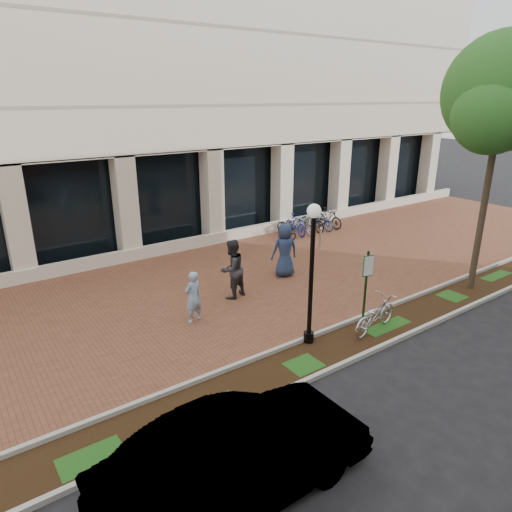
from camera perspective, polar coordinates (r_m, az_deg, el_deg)
ground at (r=16.40m, az=-2.65°, el=-3.50°), size 120.00×120.00×0.00m
brick_plaza at (r=16.39m, az=-2.65°, el=-3.49°), size 40.00×9.00×0.01m
planting_strip at (r=12.75m, az=10.54°, el=-10.91°), size 40.00×1.50×0.01m
curb_plaza_side at (r=13.18m, az=8.20°, el=-9.43°), size 40.00×0.12×0.12m
curb_street_side at (r=12.30m, az=13.10°, el=-12.04°), size 40.00×0.12×0.12m
near_office_building at (r=24.86m, az=-17.97°, el=27.06°), size 40.00×12.12×16.00m
parking_sign at (r=13.09m, az=13.65°, el=-2.96°), size 0.34×0.07×2.37m
lamppost at (r=11.86m, az=6.97°, el=-1.40°), size 0.36×0.36×3.86m
street_tree at (r=16.65m, az=28.37°, el=16.77°), size 4.33×3.61×8.29m
locked_bicycle at (r=13.48m, az=14.65°, el=-7.10°), size 2.00×0.96×1.01m
pedestrian_left at (r=13.56m, az=-7.86°, el=-5.09°), size 0.65×0.50×1.59m
pedestrian_mid at (r=14.98m, az=-3.04°, el=-1.64°), size 1.13×0.98×2.01m
pedestrian_right at (r=16.82m, az=3.60°, el=0.74°), size 1.12×0.89×2.01m
bollard at (r=20.13m, az=8.05°, el=2.25°), size 0.12×0.12×1.00m
bike_rack_cluster at (r=22.62m, az=6.51°, el=4.17°), size 3.52×1.83×1.02m
sedan_near_curb at (r=8.15m, az=-2.17°, el=-23.88°), size 4.76×1.69×1.56m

